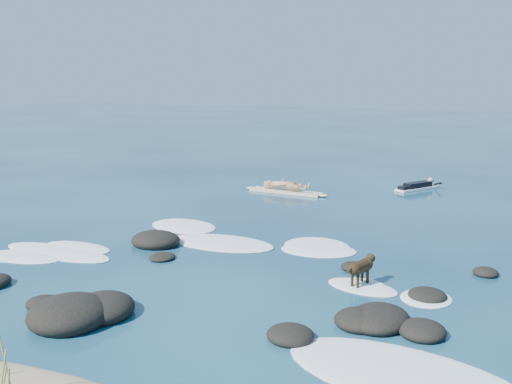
% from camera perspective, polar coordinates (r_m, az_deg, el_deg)
% --- Properties ---
extents(ground, '(160.00, 160.00, 0.00)m').
position_cam_1_polar(ground, '(13.91, -0.66, -7.07)').
color(ground, '#0A2642').
rests_on(ground, ground).
extents(reef_rocks, '(15.04, 6.98, 0.64)m').
position_cam_1_polar(reef_rocks, '(11.82, -7.52, -9.90)').
color(reef_rocks, black).
rests_on(reef_rocks, ground).
extents(breaking_foam, '(13.14, 8.55, 0.12)m').
position_cam_1_polar(breaking_foam, '(13.64, -3.61, -7.42)').
color(breaking_foam, white).
rests_on(breaking_foam, ground).
extents(standing_surfer_rig, '(3.53, 0.83, 2.01)m').
position_cam_1_polar(standing_surfer_rig, '(22.23, 3.01, 1.90)').
color(standing_surfer_rig, beige).
rests_on(standing_surfer_rig, ground).
extents(paddling_surfer_rig, '(1.68, 2.21, 0.41)m').
position_cam_1_polar(paddling_surfer_rig, '(23.97, 15.91, 0.58)').
color(paddling_surfer_rig, white).
rests_on(paddling_surfer_rig, ground).
extents(dog, '(0.49, 1.04, 0.68)m').
position_cam_1_polar(dog, '(12.41, 10.53, -7.33)').
color(dog, black).
rests_on(dog, ground).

